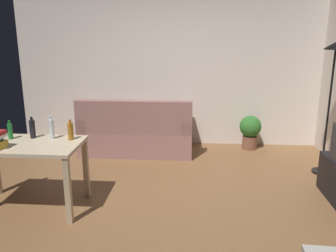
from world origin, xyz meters
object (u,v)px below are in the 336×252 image
Objects in this scene: bottle_clear at (52,129)px; bottle_amber at (71,131)px; bottle_green at (10,131)px; potted_plant at (250,130)px; bottle_dark at (32,129)px; couch at (137,134)px; desk at (26,153)px; torchiere_lamp at (333,72)px.

bottle_amber is at bearing -4.45° from bottle_clear.
bottle_green is 0.94× the size of bottle_amber.
potted_plant is 2.29× the size of bottle_dark.
potted_plant is (1.87, 0.31, 0.02)m from couch.
bottle_green is at bearing -166.00° from bottle_dark.
desk is 4.56× the size of bottle_clear.
bottle_dark reaches higher than bottle_green.
desk is at bearing -160.27° from bottle_amber.
bottle_amber is at bearing 1.82° from bottle_green.
potted_plant is at bearing 39.16° from bottle_clear.
bottle_amber is (-3.20, -1.10, -0.55)m from torchiere_lamp.
couch is 2.19m from desk.
bottle_dark is at bearing 175.44° from bottle_amber.
torchiere_lamp is at bearing 16.05° from bottle_green.
couch is 1.98m from bottle_clear.
potted_plant is 3.73m from bottle_green.
potted_plant is 2.60× the size of bottle_green.
couch is 1.93m from bottle_amber.
torchiere_lamp is (2.73, -0.69, 1.11)m from couch.
couch is 1.90m from potted_plant.
bottle_amber is at bearing -161.08° from torchiere_lamp.
desk is 4.85× the size of bottle_dark.
bottle_clear reaches higher than couch.
bottle_dark is (0.00, 0.20, 0.22)m from desk.
bottle_clear is at bearing 4.80° from bottle_green.
couch is 3.15× the size of potted_plant.
bottle_clear is (0.47, 0.04, 0.02)m from bottle_green.
torchiere_lamp is 3.18× the size of potted_plant.
bottle_clear is (-3.42, -1.08, -0.54)m from torchiere_lamp.
couch is 0.99× the size of torchiere_lamp.
bottle_clear is 1.13× the size of bottle_amber.
couch is at bearing 75.46° from bottle_amber.
couch reaches higher than potted_plant.
bottle_dark is (-2.79, -2.06, 0.54)m from potted_plant.
potted_plant is 3.19m from bottle_amber.
bottle_amber is (-2.34, -2.10, 0.53)m from potted_plant.
potted_plant is (2.79, 2.26, -0.32)m from desk.
couch reaches higher than desk.
bottle_dark is at bearing 14.00° from bottle_green.
couch is at bearing 165.79° from torchiere_lamp.
bottle_green is (-1.15, -1.81, 0.55)m from couch.
couch is 7.68× the size of bottle_amber.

